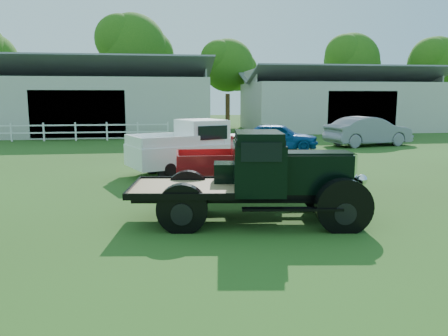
{
  "coord_description": "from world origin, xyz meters",
  "views": [
    {
      "loc": [
        -1.32,
        -9.66,
        2.84
      ],
      "look_at": [
        0.2,
        1.2,
        1.05
      ],
      "focal_mm": 35.0,
      "sensor_mm": 36.0,
      "label": 1
    }
  ],
  "objects": [
    {
      "name": "ground",
      "position": [
        0.0,
        0.0,
        0.0
      ],
      "size": [
        120.0,
        120.0,
        0.0
      ],
      "primitive_type": "plane",
      "color": "#2A4317"
    },
    {
      "name": "fence_rail",
      "position": [
        -8.0,
        20.0,
        0.6
      ],
      "size": [
        14.2,
        0.16,
        1.2
      ],
      "primitive_type": null,
      "color": "white",
      "rests_on": "ground"
    },
    {
      "name": "misc_car_blue",
      "position": [
        4.86,
        13.29,
        0.72
      ],
      "size": [
        4.56,
        2.93,
        1.44
      ],
      "primitive_type": "imported",
      "rotation": [
        0.0,
        0.0,
        1.26
      ],
      "color": "navy",
      "rests_on": "ground"
    },
    {
      "name": "shed_left",
      "position": [
        -7.0,
        26.0,
        2.8
      ],
      "size": [
        18.8,
        10.2,
        5.6
      ],
      "primitive_type": null,
      "color": "#999988",
      "rests_on": "ground"
    },
    {
      "name": "misc_car_grey",
      "position": [
        10.64,
        14.54,
        0.85
      ],
      "size": [
        5.41,
        2.89,
        1.7
      ],
      "primitive_type": "imported",
      "rotation": [
        0.0,
        0.0,
        1.79
      ],
      "color": "slate",
      "rests_on": "ground"
    },
    {
      "name": "white_pickup",
      "position": [
        0.0,
        6.54,
        0.98
      ],
      "size": [
        5.75,
        3.89,
        1.97
      ],
      "primitive_type": null,
      "rotation": [
        0.0,
        0.0,
        0.37
      ],
      "color": "white",
      "rests_on": "ground"
    },
    {
      "name": "tree_c",
      "position": [
        5.0,
        33.0,
        4.5
      ],
      "size": [
        5.4,
        5.4,
        9.0
      ],
      "primitive_type": null,
      "color": "#1A510E",
      "rests_on": "ground"
    },
    {
      "name": "vintage_flatbed",
      "position": [
        0.7,
        -0.07,
        1.04
      ],
      "size": [
        5.45,
        2.73,
        2.07
      ],
      "primitive_type": null,
      "rotation": [
        0.0,
        0.0,
        -0.13
      ],
      "color": "black",
      "rests_on": "ground"
    },
    {
      "name": "red_pickup",
      "position": [
        1.26,
        2.83,
        0.85
      ],
      "size": [
        4.7,
        1.92,
        1.69
      ],
      "primitive_type": null,
      "rotation": [
        0.0,
        0.0,
        -0.03
      ],
      "color": "maroon",
      "rests_on": "ground"
    },
    {
      "name": "tree_b",
      "position": [
        -4.0,
        34.0,
        5.75
      ],
      "size": [
        6.9,
        6.9,
        11.5
      ],
      "primitive_type": null,
      "color": "#1A510E",
      "rests_on": "ground"
    },
    {
      "name": "tree_d",
      "position": [
        18.0,
        34.0,
        5.0
      ],
      "size": [
        6.0,
        6.0,
        10.0
      ],
      "primitive_type": null,
      "color": "#1A510E",
      "rests_on": "ground"
    },
    {
      "name": "shed_right",
      "position": [
        14.0,
        27.0,
        2.6
      ],
      "size": [
        16.8,
        9.2,
        5.2
      ],
      "primitive_type": null,
      "color": "#999988",
      "rests_on": "ground"
    },
    {
      "name": "tree_e",
      "position": [
        26.0,
        32.0,
        4.75
      ],
      "size": [
        5.7,
        5.7,
        9.5
      ],
      "primitive_type": null,
      "color": "#1A510E",
      "rests_on": "ground"
    }
  ]
}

